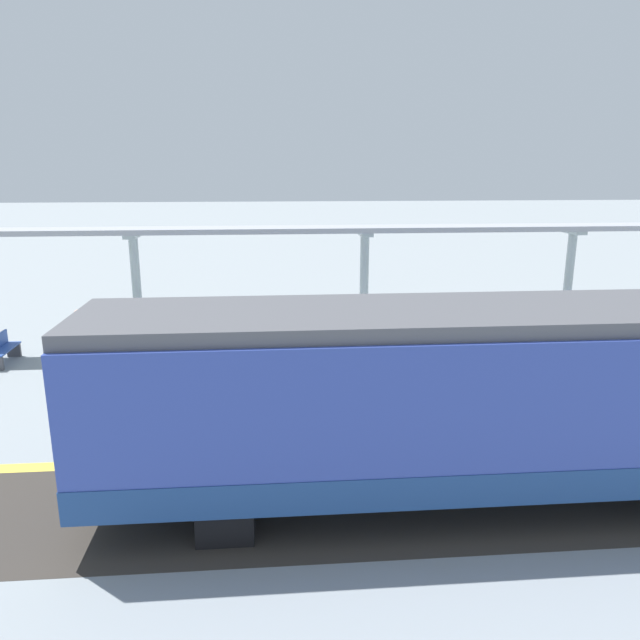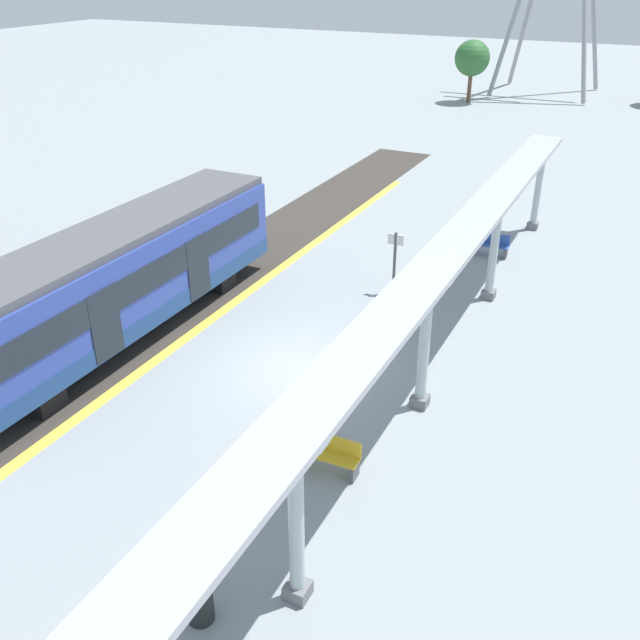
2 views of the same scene
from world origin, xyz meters
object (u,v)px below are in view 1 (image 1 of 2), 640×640
at_px(canopy_pillar_fourth, 137,293).
at_px(bench_mid_platform, 473,339).
at_px(canopy_pillar_third, 364,289).
at_px(platform_info_sign, 151,337).
at_px(bench_near_end, 2,349).
at_px(passenger_by_the_benches, 80,332).
at_px(trash_bin, 619,336).
at_px(canopy_pillar_second, 568,285).
at_px(train_near_carriage, 469,402).

distance_m(canopy_pillar_fourth, bench_mid_platform, 10.64).
relative_size(canopy_pillar_third, platform_info_sign, 1.69).
xyz_separation_m(bench_near_end, platform_info_sign, (-2.15, -4.83, 0.89)).
bearing_deg(platform_info_sign, passenger_by_the_benches, 58.66).
relative_size(bench_mid_platform, platform_info_sign, 0.69).
xyz_separation_m(bench_mid_platform, passenger_by_the_benches, (-0.67, 11.78, 0.67)).
height_order(canopy_pillar_fourth, passenger_by_the_benches, canopy_pillar_fourth).
distance_m(canopy_pillar_fourth, trash_bin, 15.28).
height_order(canopy_pillar_second, canopy_pillar_third, same).
relative_size(train_near_carriage, canopy_pillar_fourth, 3.45).
relative_size(bench_near_end, trash_bin, 1.55).
xyz_separation_m(canopy_pillar_third, platform_info_sign, (-3.11, 6.17, -0.56)).
distance_m(canopy_pillar_second, bench_mid_platform, 3.91).
xyz_separation_m(trash_bin, platform_info_sign, (-1.80, 14.17, 0.84)).
distance_m(canopy_pillar_third, trash_bin, 8.23).
bearing_deg(passenger_by_the_benches, bench_mid_platform, -86.74).
height_order(canopy_pillar_fourth, trash_bin, canopy_pillar_fourth).
relative_size(canopy_pillar_second, canopy_pillar_fourth, 1.00).
bearing_deg(bench_mid_platform, train_near_carriage, 160.29).
bearing_deg(canopy_pillar_third, trash_bin, -99.31).
xyz_separation_m(train_near_carriage, platform_info_sign, (6.30, 6.51, -0.50)).
height_order(bench_near_end, trash_bin, trash_bin).
bearing_deg(platform_info_sign, canopy_pillar_second, -76.53).
distance_m(train_near_carriage, canopy_pillar_fourth, 12.03).
bearing_deg(passenger_by_the_benches, platform_info_sign, -121.34).
distance_m(canopy_pillar_second, trash_bin, 2.26).
bearing_deg(platform_info_sign, canopy_pillar_fourth, 17.55).
distance_m(bench_mid_platform, passenger_by_the_benches, 11.82).
xyz_separation_m(bench_near_end, passenger_by_the_benches, (-0.76, -2.55, 0.67)).
xyz_separation_m(train_near_carriage, canopy_pillar_second, (9.41, -6.47, 0.06)).
bearing_deg(platform_info_sign, train_near_carriage, -134.07).
bearing_deg(train_near_carriage, passenger_by_the_benches, 48.82).
distance_m(canopy_pillar_second, passenger_by_the_benches, 15.38).
bearing_deg(train_near_carriage, bench_mid_platform, -19.71).
height_order(train_near_carriage, passenger_by_the_benches, train_near_carriage).
relative_size(canopy_pillar_third, passenger_by_the_benches, 2.09).
height_order(train_near_carriage, bench_near_end, train_near_carriage).
bearing_deg(canopy_pillar_fourth, canopy_pillar_third, -90.00).
distance_m(platform_info_sign, passenger_by_the_benches, 2.68).
bearing_deg(platform_info_sign, bench_mid_platform, -77.77).
xyz_separation_m(canopy_pillar_second, bench_mid_platform, (-1.05, 3.48, -1.45)).
bearing_deg(canopy_pillar_third, train_near_carriage, -177.93).
xyz_separation_m(canopy_pillar_second, canopy_pillar_fourth, (0.00, 13.96, 0.00)).
bearing_deg(passenger_by_the_benches, canopy_pillar_fourth, -36.99).
xyz_separation_m(canopy_pillar_second, platform_info_sign, (-3.11, 12.98, -0.56)).
bearing_deg(passenger_by_the_benches, train_near_carriage, -131.18).
distance_m(canopy_pillar_fourth, bench_near_end, 4.22).
bearing_deg(platform_info_sign, canopy_pillar_third, -63.25).
relative_size(canopy_pillar_fourth, bench_mid_platform, 2.46).
bearing_deg(bench_mid_platform, bench_near_end, 89.66).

